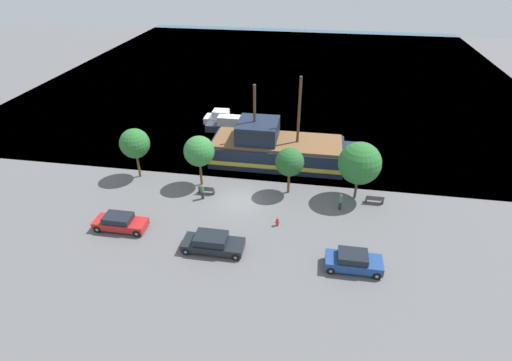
{
  "coord_description": "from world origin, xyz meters",
  "views": [
    {
      "loc": [
        6.62,
        -30.36,
        21.18
      ],
      "look_at": [
        1.3,
        2.0,
        1.2
      ],
      "focal_mm": 28.0,
      "sensor_mm": 36.0,
      "label": 1
    }
  ],
  "objects_px": {
    "parked_car_curb_rear": "(120,222)",
    "bench_promenade_east": "(375,199)",
    "pedestrian_walking_near": "(202,192)",
    "moored_boat_outer": "(232,126)",
    "parked_car_curb_front": "(353,261)",
    "parked_car_curb_mid": "(213,243)",
    "bench_promenade_west": "(206,190)",
    "moored_boat_dockside": "(223,118)",
    "pirate_ship": "(276,148)",
    "pedestrian_walking_far": "(340,202)",
    "fire_hydrant": "(277,222)"
  },
  "relations": [
    {
      "from": "parked_car_curb_rear",
      "to": "bench_promenade_east",
      "type": "xyz_separation_m",
      "value": [
        21.59,
        7.43,
        -0.25
      ]
    },
    {
      "from": "bench_promenade_east",
      "to": "pedestrian_walking_near",
      "type": "distance_m",
      "value": 16.1
    },
    {
      "from": "moored_boat_outer",
      "to": "parked_car_curb_front",
      "type": "bearing_deg",
      "value": -58.3
    },
    {
      "from": "parked_car_curb_mid",
      "to": "bench_promenade_west",
      "type": "bearing_deg",
      "value": 108.83
    },
    {
      "from": "moored_boat_dockside",
      "to": "bench_promenade_east",
      "type": "distance_m",
      "value": 24.54
    },
    {
      "from": "moored_boat_outer",
      "to": "pedestrian_walking_near",
      "type": "xyz_separation_m",
      "value": [
        0.52,
        -15.63,
        0.05
      ]
    },
    {
      "from": "pirate_ship",
      "to": "pedestrian_walking_near",
      "type": "xyz_separation_m",
      "value": [
        -5.89,
        -8.4,
        -0.9
      ]
    },
    {
      "from": "bench_promenade_west",
      "to": "parked_car_curb_front",
      "type": "bearing_deg",
      "value": -31.17
    },
    {
      "from": "pedestrian_walking_near",
      "to": "pedestrian_walking_far",
      "type": "relative_size",
      "value": 0.96
    },
    {
      "from": "parked_car_curb_rear",
      "to": "pedestrian_walking_near",
      "type": "bearing_deg",
      "value": 44.85
    },
    {
      "from": "fire_hydrant",
      "to": "bench_promenade_west",
      "type": "relative_size",
      "value": 0.49
    },
    {
      "from": "pedestrian_walking_near",
      "to": "pedestrian_walking_far",
      "type": "height_order",
      "value": "pedestrian_walking_far"
    },
    {
      "from": "parked_car_curb_rear",
      "to": "bench_promenade_west",
      "type": "xyz_separation_m",
      "value": [
        5.72,
        6.48,
        -0.26
      ]
    },
    {
      "from": "bench_promenade_east",
      "to": "pedestrian_walking_far",
      "type": "distance_m",
      "value": 3.56
    },
    {
      "from": "parked_car_curb_mid",
      "to": "parked_car_curb_rear",
      "type": "xyz_separation_m",
      "value": [
        -8.38,
        1.33,
        -0.02
      ]
    },
    {
      "from": "moored_boat_dockside",
      "to": "parked_car_curb_rear",
      "type": "height_order",
      "value": "moored_boat_dockside"
    },
    {
      "from": "parked_car_curb_front",
      "to": "fire_hydrant",
      "type": "xyz_separation_m",
      "value": [
        -6.16,
        4.3,
        -0.31
      ]
    },
    {
      "from": "moored_boat_outer",
      "to": "pedestrian_walking_near",
      "type": "distance_m",
      "value": 15.64
    },
    {
      "from": "bench_promenade_east",
      "to": "pedestrian_walking_far",
      "type": "bearing_deg",
      "value": -154.45
    },
    {
      "from": "moored_boat_dockside",
      "to": "bench_promenade_east",
      "type": "bearing_deg",
      "value": -41.72
    },
    {
      "from": "fire_hydrant",
      "to": "pedestrian_walking_near",
      "type": "relative_size",
      "value": 0.49
    },
    {
      "from": "moored_boat_outer",
      "to": "parked_car_curb_rear",
      "type": "relative_size",
      "value": 1.58
    },
    {
      "from": "parked_car_curb_rear",
      "to": "bench_promenade_west",
      "type": "height_order",
      "value": "parked_car_curb_rear"
    },
    {
      "from": "pirate_ship",
      "to": "bench_promenade_east",
      "type": "bearing_deg",
      "value": -32.93
    },
    {
      "from": "moored_boat_dockside",
      "to": "pedestrian_walking_near",
      "type": "bearing_deg",
      "value": -82.69
    },
    {
      "from": "pirate_ship",
      "to": "moored_boat_outer",
      "type": "xyz_separation_m",
      "value": [
        -6.41,
        7.23,
        -0.95
      ]
    },
    {
      "from": "moored_boat_dockside",
      "to": "fire_hydrant",
      "type": "xyz_separation_m",
      "value": [
        9.79,
        -21.16,
        -0.22
      ]
    },
    {
      "from": "parked_car_curb_front",
      "to": "parked_car_curb_rear",
      "type": "distance_m",
      "value": 19.29
    },
    {
      "from": "moored_boat_outer",
      "to": "parked_car_curb_mid",
      "type": "xyz_separation_m",
      "value": [
        3.3,
        -22.54,
        -0.01
      ]
    },
    {
      "from": "parked_car_curb_mid",
      "to": "pedestrian_walking_far",
      "type": "height_order",
      "value": "pedestrian_walking_far"
    },
    {
      "from": "parked_car_curb_mid",
      "to": "pedestrian_walking_near",
      "type": "relative_size",
      "value": 3.12
    },
    {
      "from": "moored_boat_dockside",
      "to": "moored_boat_outer",
      "type": "relative_size",
      "value": 0.72
    },
    {
      "from": "moored_boat_dockside",
      "to": "pedestrian_walking_near",
      "type": "height_order",
      "value": "moored_boat_dockside"
    },
    {
      "from": "pedestrian_walking_near",
      "to": "moored_boat_outer",
      "type": "bearing_deg",
      "value": 91.92
    },
    {
      "from": "moored_boat_outer",
      "to": "moored_boat_dockside",
      "type": "bearing_deg",
      "value": 125.24
    },
    {
      "from": "parked_car_curb_front",
      "to": "moored_boat_dockside",
      "type": "bearing_deg",
      "value": 122.07
    },
    {
      "from": "pedestrian_walking_far",
      "to": "bench_promenade_east",
      "type": "bearing_deg",
      "value": 25.55
    },
    {
      "from": "parked_car_curb_front",
      "to": "parked_car_curb_mid",
      "type": "distance_m",
      "value": 10.84
    },
    {
      "from": "parked_car_curb_mid",
      "to": "pedestrian_walking_far",
      "type": "bearing_deg",
      "value": 35.88
    },
    {
      "from": "parked_car_curb_rear",
      "to": "bench_promenade_east",
      "type": "bearing_deg",
      "value": 19.0
    },
    {
      "from": "parked_car_curb_front",
      "to": "parked_car_curb_rear",
      "type": "bearing_deg",
      "value": 174.98
    },
    {
      "from": "pedestrian_walking_far",
      "to": "bench_promenade_west",
      "type": "bearing_deg",
      "value": 177.42
    },
    {
      "from": "pirate_ship",
      "to": "bench_promenade_east",
      "type": "relative_size",
      "value": 9.55
    },
    {
      "from": "parked_car_curb_front",
      "to": "parked_car_curb_mid",
      "type": "bearing_deg",
      "value": 178.13
    },
    {
      "from": "moored_boat_dockside",
      "to": "parked_car_curb_mid",
      "type": "height_order",
      "value": "moored_boat_dockside"
    },
    {
      "from": "pirate_ship",
      "to": "parked_car_curb_rear",
      "type": "distance_m",
      "value": 18.12
    },
    {
      "from": "parked_car_curb_mid",
      "to": "fire_hydrant",
      "type": "distance_m",
      "value": 6.12
    },
    {
      "from": "moored_boat_dockside",
      "to": "bench_promenade_east",
      "type": "height_order",
      "value": "moored_boat_dockside"
    },
    {
      "from": "parked_car_curb_front",
      "to": "parked_car_curb_mid",
      "type": "height_order",
      "value": "parked_car_curb_front"
    },
    {
      "from": "parked_car_curb_rear",
      "to": "pedestrian_walking_far",
      "type": "bearing_deg",
      "value": 17.8
    }
  ]
}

